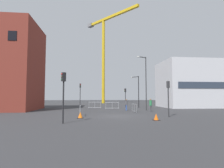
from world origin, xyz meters
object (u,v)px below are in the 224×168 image
object	(u,v)px
traffic_light_crosswalk	(63,89)
traffic_cone_striped	(80,115)
construction_crane	(105,46)
traffic_light_verge	(168,93)
traffic_light_median	(125,94)
pedestrian_waiting	(151,104)
streetlamp_short	(138,89)
traffic_light_island	(80,92)
traffic_cone_by_barrier	(156,117)
streetlamp_tall	(145,79)
pedestrian_walking	(126,104)

from	to	relation	value
traffic_light_crosswalk	traffic_cone_striped	size ratio (longest dim) A/B	6.54
construction_crane	traffic_light_verge	size ratio (longest dim) A/B	7.17
traffic_light_median	traffic_cone_striped	world-z (taller)	traffic_light_median
pedestrian_waiting	streetlamp_short	bearing A→B (deg)	87.67
traffic_light_island	traffic_cone_by_barrier	distance (m)	18.12
streetlamp_tall	streetlamp_short	distance (m)	6.44
traffic_cone_striped	streetlamp_short	bearing A→B (deg)	58.15
construction_crane	traffic_light_median	xyz separation A→B (m)	(2.86, -19.37, -14.93)
traffic_light_crosswalk	traffic_cone_striped	bearing A→B (deg)	71.58
traffic_light_island	pedestrian_waiting	size ratio (longest dim) A/B	2.44
traffic_light_median	traffic_cone_by_barrier	world-z (taller)	traffic_light_median
construction_crane	pedestrian_waiting	bearing A→B (deg)	-81.41
streetlamp_tall	traffic_light_median	distance (m)	8.45
traffic_light_verge	pedestrian_walking	xyz separation A→B (m)	(-2.78, 8.74, -1.49)
construction_crane	pedestrian_walking	world-z (taller)	construction_crane
pedestrian_waiting	traffic_cone_by_barrier	bearing A→B (deg)	-104.77
traffic_cone_by_barrier	streetlamp_tall	bearing A→B (deg)	78.51
streetlamp_short	traffic_cone_striped	world-z (taller)	streetlamp_short
traffic_cone_by_barrier	traffic_light_verge	bearing A→B (deg)	47.47
streetlamp_short	pedestrian_waiting	world-z (taller)	streetlamp_short
construction_crane	traffic_cone_striped	xyz separation A→B (m)	(-4.46, -36.01, -17.08)
streetlamp_tall	traffic_light_verge	distance (m)	8.76
traffic_cone_by_barrier	traffic_cone_striped	xyz separation A→B (m)	(-6.71, 2.18, 0.01)
pedestrian_waiting	traffic_cone_striped	world-z (taller)	pedestrian_waiting
traffic_light_island	traffic_light_median	world-z (taller)	traffic_light_island
construction_crane	traffic_light_verge	world-z (taller)	construction_crane
traffic_light_crosswalk	traffic_light_median	size ratio (longest dim) A/B	1.10
traffic_light_crosswalk	pedestrian_waiting	size ratio (longest dim) A/B	2.25
traffic_light_verge	pedestrian_walking	world-z (taller)	traffic_light_verge
construction_crane	traffic_light_island	size ratio (longest dim) A/B	6.09
traffic_light_island	traffic_cone_striped	world-z (taller)	traffic_light_island
traffic_light_median	streetlamp_tall	bearing A→B (deg)	-78.71
streetlamp_tall	traffic_light_crosswalk	bearing A→B (deg)	-130.01
streetlamp_tall	pedestrian_waiting	bearing A→B (deg)	-89.14
pedestrian_walking	pedestrian_waiting	xyz separation A→B (m)	(2.87, -2.61, 0.05)
pedestrian_waiting	traffic_light_crosswalk	bearing A→B (deg)	-136.37
construction_crane	pedestrian_walking	distance (m)	31.71
traffic_cone_striped	traffic_cone_by_barrier	bearing A→B (deg)	-17.96
streetlamp_short	traffic_cone_striped	size ratio (longest dim) A/B	9.59
streetlamp_short	traffic_cone_striped	distance (m)	17.91
streetlamp_short	pedestrian_walking	bearing A→B (deg)	-117.97
construction_crane	traffic_light_crosswalk	bearing A→B (deg)	-98.03
pedestrian_walking	traffic_cone_by_barrier	size ratio (longest dim) A/B	2.91
pedestrian_walking	streetlamp_tall	bearing A→B (deg)	-5.21
traffic_light_median	pedestrian_walking	distance (m)	7.96
streetlamp_tall	traffic_cone_by_barrier	world-z (taller)	streetlamp_tall
pedestrian_waiting	traffic_light_median	bearing A→B (deg)	98.96
construction_crane	traffic_light_island	bearing A→B (deg)	-104.10
traffic_cone_by_barrier	traffic_cone_striped	size ratio (longest dim) A/B	0.96
traffic_light_verge	traffic_light_median	distance (m)	16.54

